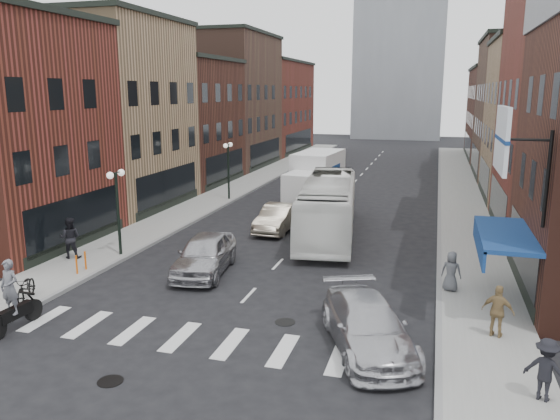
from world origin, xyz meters
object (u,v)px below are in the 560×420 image
Objects in this scene: streetlamp_near at (117,196)px; transit_bus at (328,207)px; streetlamp_far at (228,160)px; sedan_left_near at (205,254)px; billboard_sign at (505,141)px; parked_bicycle at (26,288)px; motorcycle_rider at (12,298)px; sedan_left_far at (278,218)px; ped_left_solo at (70,238)px; ped_right_a at (546,370)px; bike_rack at (81,262)px; curb_car at (367,326)px; ped_right_b at (498,311)px; ped_right_c at (451,271)px; box_truck at (315,180)px.

streetlamp_near is 10.90m from transit_bus.
streetlamp_far reaches higher than sedan_left_near.
billboard_sign reaches higher than parked_bicycle.
sedan_left_far is at bearing 76.04° from motorcycle_rider.
billboard_sign reaches higher than ped_left_solo.
streetlamp_near is at bearing -2.32° from ped_right_a.
bike_rack is 0.15× the size of curb_car.
billboard_sign reaches higher than streetlamp_far.
streetlamp_near is 16.85m from ped_right_b.
ped_right_c is at bearing -38.05° from sedan_left_far.
ped_right_a is at bearing 117.76° from ped_right_c.
billboard_sign is at bearing -43.55° from sedan_left_far.
ped_right_c is (8.59, -14.83, -0.83)m from box_truck.
ped_right_a reaches higher than sedan_left_near.
sedan_left_far is at bearing 49.83° from streetlamp_near.
box_truck is 21.22m from curb_car.
sedan_left_near is (4.73, -15.00, -2.07)m from streetlamp_far.
streetlamp_near is at bearing 101.11° from motorcycle_rider.
ped_right_a is (10.69, -22.11, -0.80)m from box_truck.
billboard_sign is 15.49m from sedan_left_far.
bike_rack is 0.48× the size of ped_right_b.
transit_bus is (2.39, -7.55, -0.18)m from box_truck.
sedan_left_far is 0.86× the size of curb_car.
ped_right_a is at bearing -25.34° from streetlamp_near.
ped_right_c is (-2.09, 7.28, -0.03)m from ped_right_a.
bike_rack is 2.33m from ped_left_solo.
parked_bicycle is at bearing -90.94° from streetlamp_near.
streetlamp_near reaches higher than ped_right_b.
curb_car is (-3.68, -2.69, -5.38)m from billboard_sign.
parked_bicycle is (-4.83, -5.06, -0.20)m from sedan_left_near.
bike_rack is 18.03m from box_truck.
motorcycle_rider is 0.54× the size of sedan_left_far.
parked_bicycle is at bearing -112.95° from sedan_left_far.
box_truck reaches higher than ped_right_c.
ped_right_b is at bearing 1.08° from curb_car.
sedan_left_near is 1.10× the size of sedan_left_far.
parked_bicycle is at bearing 16.52° from ped_right_a.
streetlamp_far is 1.70× the size of motorcycle_rider.
ped_right_a is at bearing 120.93° from ped_right_b.
ped_right_b reaches higher than parked_bicycle.
motorcycle_rider reaches higher than ped_left_solo.
streetlamp_near is at bearing 8.96° from ped_right_c.
streetlamp_near is 18.79m from ped_right_a.
box_truck is (6.21, 14.11, -1.16)m from streetlamp_near.
motorcycle_rider is (-5.11, -22.16, -0.62)m from box_truck.
ped_left_solo reaches higher than ped_right_a.
sedan_left_near is 14.03m from ped_right_a.
sedan_left_near is (-3.87, -7.56, -0.74)m from transit_bus.
streetlamp_far is 22.15m from motorcycle_rider.
ped_right_c is at bearing -44.84° from streetlamp_far.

